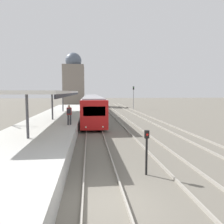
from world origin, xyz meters
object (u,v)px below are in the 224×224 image
object	(u,v)px
signal_post_near	(147,148)
person_on_platform	(69,113)
train_near	(92,105)
signal_mast_far	(133,95)

from	to	relation	value
signal_post_near	person_on_platform	bearing A→B (deg)	114.79
train_near	signal_mast_far	bearing A→B (deg)	53.64
train_near	signal_post_near	bearing A→B (deg)	-85.20
train_near	signal_mast_far	xyz separation A→B (m)	(9.11, 12.37, 1.35)
train_near	signal_post_near	xyz separation A→B (m)	(2.07, -24.73, -0.46)
train_near	signal_post_near	size ratio (longest dim) A/B	14.34
person_on_platform	train_near	world-z (taller)	train_near
train_near	signal_post_near	distance (m)	24.82
train_near	signal_post_near	world-z (taller)	train_near
person_on_platform	signal_post_near	distance (m)	10.04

